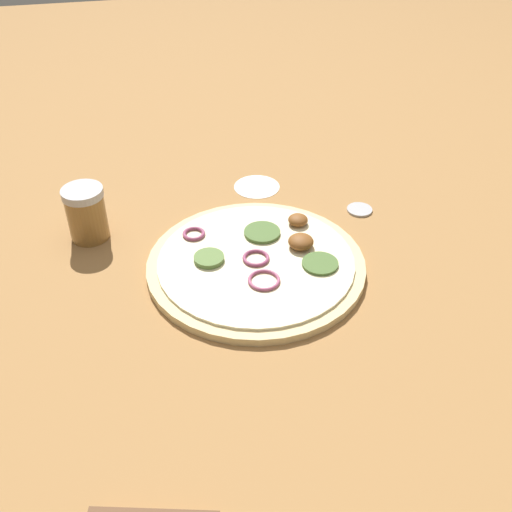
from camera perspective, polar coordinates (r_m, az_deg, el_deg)
ground_plane at (r=0.86m, az=0.00°, el=-1.15°), size 3.00×3.00×0.00m
pizza at (r=0.85m, az=0.10°, el=-0.63°), size 0.31×0.31×0.03m
spice_jar at (r=0.93m, az=-15.86°, el=3.94°), size 0.06×0.06×0.08m
loose_cap at (r=0.99m, az=9.85°, el=4.45°), size 0.04×0.04×0.01m
flour_patch at (r=1.04m, az=0.08°, el=6.63°), size 0.08×0.08×0.00m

